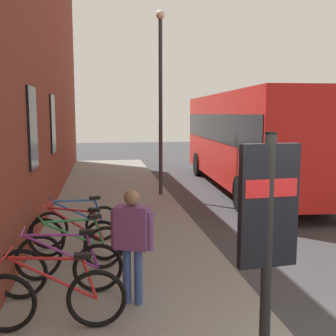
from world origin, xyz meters
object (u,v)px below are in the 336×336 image
object	(u,v)px
bicycle_far_end	(52,299)
bicycle_under_window	(73,250)
bicycle_nearest_sign	(77,225)
pedestrian_near_bus	(132,235)
bicycle_by_door	(75,237)
transit_info_sign	(268,223)
street_lamp	(161,89)
bicycle_beside_lamp	(61,269)
city_bus	(249,135)

from	to	relation	value
bicycle_far_end	bicycle_under_window	distance (m)	1.73
bicycle_nearest_sign	pedestrian_near_bus	xyz separation A→B (m)	(-2.70, -0.88, 0.57)
bicycle_by_door	bicycle_nearest_sign	world-z (taller)	same
bicycle_nearest_sign	transit_info_sign	size ratio (longest dim) A/B	0.71
transit_info_sign	street_lamp	world-z (taller)	street_lamp
bicycle_beside_lamp	bicycle_by_door	distance (m)	1.49
transit_info_sign	pedestrian_near_bus	bearing A→B (deg)	28.36
bicycle_by_door	bicycle_far_end	bearing A→B (deg)	177.30
bicycle_under_window	city_bus	xyz separation A→B (m)	(7.41, -5.63, 1.41)
bicycle_far_end	street_lamp	bearing A→B (deg)	-17.02
pedestrian_near_bus	street_lamp	world-z (taller)	street_lamp
pedestrian_near_bus	street_lamp	xyz separation A→B (m)	(7.51, -1.48, 2.37)
bicycle_under_window	bicycle_nearest_sign	distance (m)	1.52
bicycle_under_window	pedestrian_near_bus	distance (m)	1.56
bicycle_beside_lamp	city_bus	xyz separation A→B (m)	(8.18, -5.75, 1.41)
bicycle_far_end	transit_info_sign	world-z (taller)	transit_info_sign
bicycle_by_door	transit_info_sign	xyz separation A→B (m)	(-3.85, -1.93, 1.21)
bicycle_beside_lamp	street_lamp	size ratio (longest dim) A/B	0.31
transit_info_sign	pedestrian_near_bus	world-z (taller)	transit_info_sign
bicycle_beside_lamp	pedestrian_near_bus	distance (m)	1.20
pedestrian_near_bus	city_bus	bearing A→B (deg)	-29.08
bicycle_nearest_sign	bicycle_far_end	bearing A→B (deg)	178.00
bicycle_beside_lamp	transit_info_sign	world-z (taller)	transit_info_sign
bicycle_under_window	transit_info_sign	world-z (taller)	transit_info_sign
bicycle_nearest_sign	bicycle_by_door	bearing A→B (deg)	-179.91
bicycle_under_window	bicycle_nearest_sign	bearing A→B (deg)	0.76
bicycle_beside_lamp	bicycle_by_door	bearing A→B (deg)	-3.99
bicycle_nearest_sign	city_bus	distance (m)	8.28
bicycle_by_door	pedestrian_near_bus	world-z (taller)	pedestrian_near_bus
bicycle_under_window	bicycle_by_door	distance (m)	0.71
bicycle_by_door	bicycle_nearest_sign	xyz separation A→B (m)	(0.81, 0.00, 0.00)
bicycle_by_door	street_lamp	size ratio (longest dim) A/B	0.30
bicycle_beside_lamp	bicycle_nearest_sign	xyz separation A→B (m)	(2.30, -0.10, 0.00)
transit_info_sign	bicycle_beside_lamp	bearing A→B (deg)	40.72
bicycle_beside_lamp	bicycle_under_window	distance (m)	0.78
city_bus	bicycle_beside_lamp	bearing A→B (deg)	144.89
bicycle_under_window	transit_info_sign	size ratio (longest dim) A/B	0.71
bicycle_by_door	transit_info_sign	distance (m)	4.47
bicycle_far_end	pedestrian_near_bus	world-z (taller)	pedestrian_near_bus
bicycle_nearest_sign	pedestrian_near_bus	distance (m)	2.90
bicycle_beside_lamp	bicycle_under_window	world-z (taller)	same
bicycle_far_end	bicycle_by_door	xyz separation A→B (m)	(2.43, -0.11, 0.00)
bicycle_far_end	bicycle_under_window	world-z (taller)	same
bicycle_under_window	street_lamp	bearing A→B (deg)	-20.22
transit_info_sign	bicycle_under_window	bearing A→B (deg)	31.37
bicycle_beside_lamp	bicycle_nearest_sign	world-z (taller)	same
bicycle_far_end	bicycle_beside_lamp	size ratio (longest dim) A/B	1.00
bicycle_under_window	street_lamp	size ratio (longest dim) A/B	0.30
bicycle_nearest_sign	street_lamp	distance (m)	6.11
bicycle_by_door	transit_info_sign	world-z (taller)	transit_info_sign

